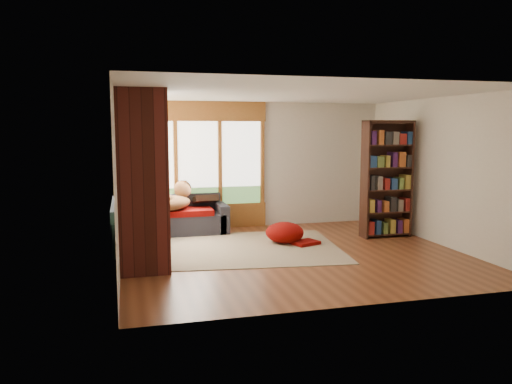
{
  "coord_description": "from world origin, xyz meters",
  "views": [
    {
      "loc": [
        -2.63,
        -7.6,
        2.04
      ],
      "look_at": [
        -0.43,
        0.76,
        0.95
      ],
      "focal_mm": 35.0,
      "sensor_mm": 36.0,
      "label": 1
    }
  ],
  "objects": [
    {
      "name": "floor",
      "position": [
        0.0,
        0.0,
        0.0
      ],
      "size": [
        5.5,
        5.5,
        0.0
      ],
      "primitive_type": "plane",
      "color": "brown",
      "rests_on": "ground"
    },
    {
      "name": "windows_left",
      "position": [
        -2.72,
        1.2,
        1.35
      ],
      "size": [
        0.1,
        2.62,
        1.9
      ],
      "color": "#9B5F27",
      "rests_on": "wall_left"
    },
    {
      "name": "pouf",
      "position": [
        0.11,
        0.82,
        0.2
      ],
      "size": [
        0.79,
        0.79,
        0.37
      ],
      "primitive_type": "ellipsoid",
      "rotation": [
        0.0,
        0.0,
        0.16
      ],
      "color": "#7F0905",
      "rests_on": "area_rug"
    },
    {
      "name": "area_rug",
      "position": [
        -0.77,
        0.6,
        0.01
      ],
      "size": [
        3.66,
        2.96,
        0.01
      ],
      "primitive_type": "cube",
      "rotation": [
        0.0,
        0.0,
        -0.12
      ],
      "color": "beige",
      "rests_on": "ground"
    },
    {
      "name": "sectional_sofa",
      "position": [
        -1.95,
        1.7,
        0.3
      ],
      "size": [
        2.2,
        2.2,
        0.8
      ],
      "rotation": [
        0.0,
        0.0,
        -0.02
      ],
      "color": "#242529",
      "rests_on": "ground"
    },
    {
      "name": "wall_right",
      "position": [
        2.75,
        0.0,
        1.3
      ],
      "size": [
        0.04,
        5.0,
        2.6
      ],
      "primitive_type": "cube",
      "color": "silver",
      "rests_on": "ground"
    },
    {
      "name": "dog_brindle",
      "position": [
        -2.31,
        0.89,
        0.75
      ],
      "size": [
        0.8,
        0.86,
        0.42
      ],
      "rotation": [
        0.0,
        0.0,
        2.18
      ],
      "color": "#391F17",
      "rests_on": "sectional_sofa"
    },
    {
      "name": "wall_back",
      "position": [
        0.0,
        2.5,
        1.3
      ],
      "size": [
        5.5,
        0.04,
        2.6
      ],
      "primitive_type": "cube",
      "color": "silver",
      "rests_on": "ground"
    },
    {
      "name": "ceiling",
      "position": [
        0.0,
        0.0,
        2.6
      ],
      "size": [
        5.5,
        5.5,
        0.0
      ],
      "primitive_type": "plane",
      "color": "white"
    },
    {
      "name": "brick_chimney",
      "position": [
        -2.4,
        -0.35,
        1.3
      ],
      "size": [
        0.7,
        0.7,
        2.6
      ],
      "primitive_type": "cube",
      "color": "#471914",
      "rests_on": "ground"
    },
    {
      "name": "bookshelf",
      "position": [
        2.14,
        0.83,
        1.1
      ],
      "size": [
        0.94,
        0.31,
        2.2
      ],
      "color": "#361A12",
      "rests_on": "ground"
    },
    {
      "name": "roller_blind",
      "position": [
        -2.69,
        2.03,
        1.75
      ],
      "size": [
        0.03,
        0.72,
        0.9
      ],
      "primitive_type": "cube",
      "color": "#8BA05C",
      "rests_on": "wall_left"
    },
    {
      "name": "wall_left",
      "position": [
        -2.75,
        0.0,
        1.3
      ],
      "size": [
        0.04,
        5.0,
        2.6
      ],
      "primitive_type": "cube",
      "color": "silver",
      "rests_on": "ground"
    },
    {
      "name": "throw_pillows",
      "position": [
        -1.92,
        1.85,
        0.78
      ],
      "size": [
        1.98,
        1.68,
        0.45
      ],
      "color": "black",
      "rests_on": "sectional_sofa"
    },
    {
      "name": "dog_tan",
      "position": [
        -1.74,
        1.94,
        0.78
      ],
      "size": [
        0.98,
        0.95,
        0.48
      ],
      "rotation": [
        0.0,
        0.0,
        0.72
      ],
      "color": "brown",
      "rests_on": "sectional_sofa"
    },
    {
      "name": "windows_back",
      "position": [
        -1.2,
        2.47,
        1.35
      ],
      "size": [
        2.82,
        0.1,
        1.9
      ],
      "color": "#9B5F27",
      "rests_on": "wall_back"
    },
    {
      "name": "wall_front",
      "position": [
        0.0,
        -2.5,
        1.3
      ],
      "size": [
        5.5,
        0.04,
        2.6
      ],
      "primitive_type": "cube",
      "color": "silver",
      "rests_on": "ground"
    }
  ]
}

